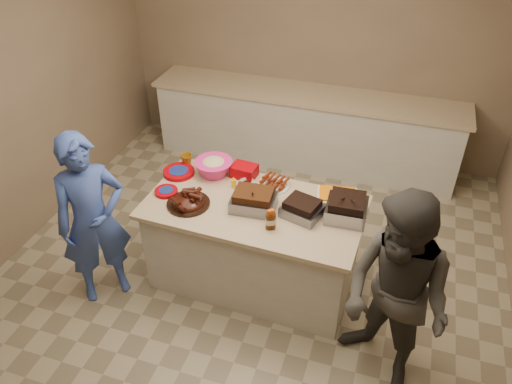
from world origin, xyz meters
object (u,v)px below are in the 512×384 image
(roasting_pan, at_px, (345,217))
(bbq_bottle_a, at_px, (272,228))
(plastic_cup, at_px, (187,164))
(guest_blue, at_px, (110,289))
(bbq_bottle_b, at_px, (269,228))
(coleslaw_bowl, at_px, (214,174))
(island, at_px, (254,278))
(guest_gray, at_px, (378,373))
(mustard_bottle, at_px, (234,187))
(rib_platter, at_px, (189,204))

(roasting_pan, distance_m, bbq_bottle_a, 0.60)
(bbq_bottle_a, bearing_deg, roasting_pan, 31.19)
(plastic_cup, relative_size, guest_blue, 0.07)
(bbq_bottle_b, bearing_deg, coleslaw_bowl, 140.36)
(island, xyz_separation_m, bbq_bottle_a, (0.22, -0.23, 0.84))
(guest_blue, distance_m, guest_gray, 2.38)
(mustard_bottle, bearing_deg, island, -37.43)
(island, height_order, bbq_bottle_a, bbq_bottle_a)
(guest_gray, bearing_deg, bbq_bottle_b, -163.72)
(island, xyz_separation_m, guest_blue, (-1.19, -0.51, 0.00))
(island, xyz_separation_m, guest_gray, (1.19, -0.64, 0.00))
(guest_gray, bearing_deg, coleslaw_bowl, -171.58)
(mustard_bottle, bearing_deg, coleslaw_bowl, 149.68)
(island, relative_size, bbq_bottle_b, 10.21)
(rib_platter, distance_m, coleslaw_bowl, 0.48)
(island, bearing_deg, guest_blue, -154.40)
(rib_platter, distance_m, bbq_bottle_b, 0.72)
(guest_gray, bearing_deg, island, -169.85)
(roasting_pan, relative_size, guest_blue, 0.20)
(bbq_bottle_b, relative_size, guest_gray, 0.11)
(coleslaw_bowl, distance_m, guest_gray, 2.10)
(roasting_pan, relative_size, bbq_bottle_b, 1.81)
(rib_platter, distance_m, guest_gray, 1.96)
(mustard_bottle, bearing_deg, guest_gray, -30.02)
(bbq_bottle_a, relative_size, bbq_bottle_b, 1.02)
(coleslaw_bowl, height_order, bbq_bottle_b, coleslaw_bowl)
(rib_platter, bearing_deg, bbq_bottle_a, -6.01)
(plastic_cup, relative_size, guest_gray, 0.07)
(bbq_bottle_a, bearing_deg, plastic_cup, 147.64)
(roasting_pan, bearing_deg, rib_platter, -171.86)
(bbq_bottle_b, height_order, guest_gray, bbq_bottle_b)
(plastic_cup, bearing_deg, rib_platter, -64.66)
(bbq_bottle_a, bearing_deg, island, 133.49)
(roasting_pan, relative_size, bbq_bottle_a, 1.77)
(bbq_bottle_b, relative_size, mustard_bottle, 1.61)
(bbq_bottle_a, xyz_separation_m, mustard_bottle, (-0.46, 0.42, 0.00))
(roasting_pan, distance_m, coleslaw_bowl, 1.23)
(guest_blue, relative_size, guest_gray, 0.96)
(rib_platter, relative_size, guest_blue, 0.23)
(bbq_bottle_a, xyz_separation_m, guest_gray, (0.97, -0.41, -0.84))
(rib_platter, relative_size, bbq_bottle_a, 2.00)
(rib_platter, bearing_deg, roasting_pan, 10.69)
(bbq_bottle_b, height_order, guest_blue, bbq_bottle_b)
(roasting_pan, bearing_deg, island, -176.05)
(bbq_bottle_a, bearing_deg, mustard_bottle, 137.98)
(bbq_bottle_b, xyz_separation_m, plastic_cup, (-0.97, 0.64, 0.00))
(coleslaw_bowl, bearing_deg, guest_blue, -130.30)
(bbq_bottle_a, height_order, plastic_cup, bbq_bottle_a)
(island, bearing_deg, mustard_bottle, 144.77)
(island, height_order, coleslaw_bowl, coleslaw_bowl)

